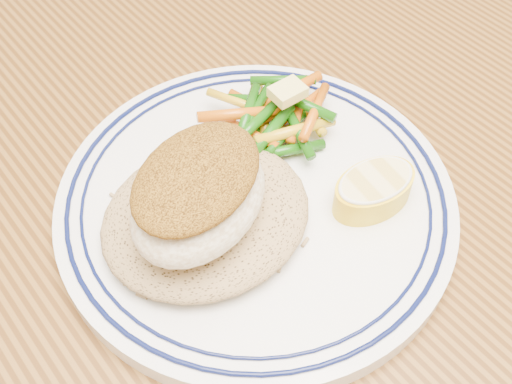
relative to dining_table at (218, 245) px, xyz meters
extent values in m
cube|color=#502F10|center=(0.00, 0.00, 0.08)|extent=(1.50, 0.90, 0.04)
cylinder|color=#502F10|center=(0.68, 0.38, -0.30)|extent=(0.07, 0.07, 0.71)
cylinder|color=white|center=(0.00, -0.05, 0.10)|extent=(0.26, 0.26, 0.01)
torus|color=#0A113F|center=(0.00, -0.05, 0.11)|extent=(0.25, 0.25, 0.00)
torus|color=#0A113F|center=(0.00, -0.05, 0.11)|extent=(0.23, 0.23, 0.00)
ellipsoid|color=#9D7E4E|center=(-0.04, -0.05, 0.12)|extent=(0.13, 0.12, 0.03)
ellipsoid|color=white|center=(-0.04, -0.05, 0.15)|extent=(0.11, 0.10, 0.04)
ellipsoid|color=brown|center=(-0.04, -0.05, 0.17)|extent=(0.11, 0.09, 0.02)
cylinder|color=#C85A0A|center=(0.05, -0.01, 0.12)|extent=(0.05, 0.04, 0.01)
cylinder|color=#C85A0A|center=(0.05, 0.01, 0.12)|extent=(0.02, 0.05, 0.01)
cylinder|color=#15520A|center=(0.04, -0.04, 0.12)|extent=(0.05, 0.02, 0.01)
cylinder|color=gold|center=(0.05, 0.01, 0.12)|extent=(0.04, 0.05, 0.01)
cylinder|color=#15520A|center=(0.06, -0.01, 0.12)|extent=(0.04, 0.03, 0.01)
cylinder|color=gold|center=(0.08, -0.01, 0.12)|extent=(0.03, 0.06, 0.01)
cylinder|color=#15520A|center=(0.04, 0.00, 0.12)|extent=(0.03, 0.04, 0.01)
cylinder|color=#C85A0A|center=(0.08, 0.01, 0.12)|extent=(0.05, 0.02, 0.01)
cylinder|color=#15520A|center=(0.05, -0.02, 0.12)|extent=(0.06, 0.03, 0.01)
cylinder|color=#C85A0A|center=(0.06, -0.02, 0.12)|extent=(0.05, 0.04, 0.01)
cylinder|color=#C85A0A|center=(0.06, -0.01, 0.12)|extent=(0.06, 0.01, 0.01)
cylinder|color=#C85A0A|center=(0.02, -0.01, 0.12)|extent=(0.05, 0.01, 0.01)
cylinder|color=#C85A0A|center=(0.03, -0.01, 0.13)|extent=(0.02, 0.05, 0.01)
cylinder|color=#15520A|center=(0.05, -0.03, 0.13)|extent=(0.02, 0.05, 0.01)
cylinder|color=#15520A|center=(0.05, 0.01, 0.13)|extent=(0.04, 0.04, 0.01)
cylinder|color=gold|center=(0.05, -0.03, 0.13)|extent=(0.06, 0.02, 0.01)
cylinder|color=gold|center=(0.04, 0.02, 0.13)|extent=(0.03, 0.05, 0.01)
cylinder|color=#C85A0A|center=(0.07, 0.00, 0.13)|extent=(0.06, 0.02, 0.01)
cylinder|color=#15520A|center=(0.03, -0.02, 0.13)|extent=(0.05, 0.02, 0.01)
cylinder|color=#15520A|center=(0.07, 0.01, 0.13)|extent=(0.04, 0.04, 0.01)
cylinder|color=#C85A0A|center=(0.07, -0.03, 0.13)|extent=(0.05, 0.04, 0.01)
cylinder|color=#15520A|center=(0.03, 0.00, 0.13)|extent=(0.05, 0.03, 0.01)
cylinder|color=#15520A|center=(0.03, 0.00, 0.13)|extent=(0.04, 0.04, 0.01)
cylinder|color=#15520A|center=(0.07, -0.02, 0.13)|extent=(0.02, 0.05, 0.01)
cylinder|color=#15520A|center=(0.03, -0.01, 0.13)|extent=(0.05, 0.02, 0.01)
cylinder|color=#C85A0A|center=(0.03, 0.00, 0.13)|extent=(0.06, 0.03, 0.02)
cube|color=#F2E676|center=(0.06, -0.01, 0.15)|extent=(0.02, 0.02, 0.01)
torus|color=white|center=(0.06, -0.10, 0.13)|extent=(0.06, 0.06, 0.00)
camera|label=1|loc=(-0.16, -0.25, 0.44)|focal=45.00mm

